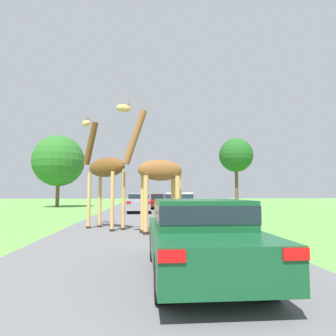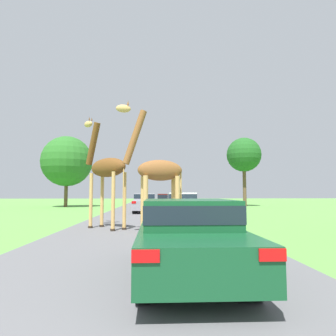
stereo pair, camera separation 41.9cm
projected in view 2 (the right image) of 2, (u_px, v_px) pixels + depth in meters
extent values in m
cube|color=#5B5B5E|center=(151.00, 208.00, 29.36)|extent=(6.92, 120.00, 0.00)
cylinder|color=tan|center=(145.00, 205.00, 10.94)|extent=(0.18, 0.18, 2.15)
cylinder|color=#2D2319|center=(145.00, 233.00, 10.86)|extent=(0.24, 0.24, 0.11)
cylinder|color=tan|center=(143.00, 204.00, 11.47)|extent=(0.18, 0.18, 2.15)
cylinder|color=#2D2319|center=(143.00, 231.00, 11.38)|extent=(0.24, 0.24, 0.11)
cylinder|color=tan|center=(177.00, 204.00, 11.24)|extent=(0.18, 0.18, 2.15)
cylinder|color=#2D2319|center=(178.00, 232.00, 11.16)|extent=(0.24, 0.24, 0.11)
cylinder|color=tan|center=(174.00, 204.00, 11.77)|extent=(0.18, 0.18, 2.15)
cylinder|color=#2D2319|center=(174.00, 230.00, 11.68)|extent=(0.24, 0.24, 0.11)
ellipsoid|color=brown|center=(160.00, 170.00, 11.46)|extent=(1.84, 0.98, 0.80)
cylinder|color=brown|center=(135.00, 137.00, 11.32)|extent=(0.94, 0.44, 2.13)
ellipsoid|color=tan|center=(123.00, 109.00, 11.30)|extent=(0.60, 0.35, 0.30)
cylinder|color=tan|center=(181.00, 186.00, 11.62)|extent=(0.06, 0.06, 1.18)
cone|color=brown|center=(128.00, 102.00, 11.30)|extent=(0.07, 0.07, 0.16)
cone|color=brown|center=(128.00, 103.00, 11.42)|extent=(0.07, 0.07, 0.16)
cylinder|color=tan|center=(91.00, 200.00, 12.94)|extent=(0.15, 0.15, 2.36)
cylinder|color=#2D2319|center=(90.00, 227.00, 12.85)|extent=(0.19, 0.19, 0.09)
cylinder|color=tan|center=(102.00, 200.00, 13.38)|extent=(0.15, 0.15, 2.36)
cylinder|color=#2D2319|center=(102.00, 226.00, 13.28)|extent=(0.19, 0.19, 0.09)
cylinder|color=tan|center=(113.00, 201.00, 11.93)|extent=(0.15, 0.15, 2.36)
cylinder|color=#2D2319|center=(113.00, 230.00, 11.83)|extent=(0.19, 0.19, 0.09)
cylinder|color=tan|center=(124.00, 201.00, 12.36)|extent=(0.15, 0.15, 2.36)
cylinder|color=#2D2319|center=(124.00, 229.00, 12.27)|extent=(0.19, 0.19, 0.09)
ellipsoid|color=brown|center=(108.00, 168.00, 12.77)|extent=(2.05, 2.02, 0.82)
cylinder|color=brown|center=(93.00, 144.00, 13.61)|extent=(0.82, 0.81, 1.94)
ellipsoid|color=tan|center=(88.00, 124.00, 13.96)|extent=(0.57, 0.56, 0.30)
cylinder|color=tan|center=(123.00, 182.00, 12.03)|extent=(0.05, 0.05, 1.30)
cone|color=brown|center=(89.00, 118.00, 13.82)|extent=(0.07, 0.07, 0.16)
cone|color=brown|center=(92.00, 119.00, 13.92)|extent=(0.07, 0.07, 0.16)
cube|color=#144C28|center=(188.00, 243.00, 5.52)|extent=(1.76, 4.33, 0.60)
cube|color=#144C28|center=(188.00, 213.00, 5.57)|extent=(1.59, 1.95, 0.49)
cube|color=#19232D|center=(188.00, 212.00, 5.57)|extent=(1.61, 1.97, 0.30)
cube|color=red|center=(146.00, 256.00, 3.34)|extent=(0.32, 0.03, 0.14)
cube|color=red|center=(273.00, 255.00, 3.41)|extent=(0.32, 0.03, 0.14)
cylinder|color=black|center=(151.00, 245.00, 6.76)|extent=(0.35, 0.68, 0.68)
cylinder|color=black|center=(212.00, 244.00, 6.83)|extent=(0.35, 0.68, 0.68)
cylinder|color=black|center=(148.00, 277.00, 4.18)|extent=(0.35, 0.68, 0.68)
cylinder|color=black|center=(248.00, 275.00, 4.24)|extent=(0.35, 0.68, 0.68)
cube|color=silver|center=(182.00, 208.00, 17.66)|extent=(1.74, 4.20, 0.69)
cube|color=silver|center=(182.00, 197.00, 17.71)|extent=(1.57, 1.89, 0.55)
cube|color=#19232D|center=(182.00, 197.00, 17.71)|extent=(1.58, 1.91, 0.33)
cube|color=red|center=(172.00, 205.00, 15.55)|extent=(0.31, 0.03, 0.16)
cube|color=red|center=(199.00, 205.00, 15.61)|extent=(0.31, 0.03, 0.16)
cylinder|color=black|center=(169.00, 211.00, 18.85)|extent=(0.35, 0.67, 0.67)
cylinder|color=black|center=(191.00, 211.00, 18.92)|extent=(0.35, 0.67, 0.67)
cylinder|color=black|center=(171.00, 214.00, 16.35)|extent=(0.35, 0.67, 0.67)
cylinder|color=black|center=(196.00, 214.00, 16.41)|extent=(0.35, 0.67, 0.67)
cube|color=gray|center=(145.00, 205.00, 23.14)|extent=(1.71, 4.14, 0.70)
cube|color=gray|center=(145.00, 197.00, 23.19)|extent=(1.54, 1.86, 0.55)
cube|color=#19232D|center=(145.00, 196.00, 23.19)|extent=(1.56, 1.88, 0.33)
cube|color=red|center=(134.00, 202.00, 21.05)|extent=(0.31, 0.03, 0.17)
cube|color=red|center=(154.00, 202.00, 21.12)|extent=(0.31, 0.03, 0.17)
cylinder|color=black|center=(137.00, 208.00, 24.32)|extent=(0.34, 0.57, 0.57)
cylinder|color=black|center=(153.00, 208.00, 24.38)|extent=(0.34, 0.57, 0.57)
cylinder|color=black|center=(135.00, 210.00, 21.84)|extent=(0.34, 0.57, 0.57)
cylinder|color=black|center=(153.00, 210.00, 21.91)|extent=(0.34, 0.57, 0.57)
cube|color=#561914|center=(166.00, 203.00, 28.86)|extent=(1.76, 4.52, 0.57)
cube|color=#561914|center=(166.00, 197.00, 28.91)|extent=(1.58, 2.03, 0.59)
cube|color=#19232D|center=(166.00, 197.00, 28.91)|extent=(1.60, 2.05, 0.35)
cube|color=red|center=(159.00, 201.00, 26.58)|extent=(0.32, 0.03, 0.14)
cube|color=red|center=(175.00, 201.00, 26.65)|extent=(0.32, 0.03, 0.14)
cylinder|color=black|center=(158.00, 205.00, 30.15)|extent=(0.35, 0.60, 0.60)
cylinder|color=black|center=(172.00, 205.00, 30.22)|extent=(0.35, 0.60, 0.60)
cylinder|color=black|center=(159.00, 206.00, 27.46)|extent=(0.35, 0.60, 0.60)
cylinder|color=black|center=(174.00, 206.00, 27.52)|extent=(0.35, 0.60, 0.60)
cylinder|color=brown|center=(66.00, 188.00, 32.07)|extent=(0.38, 0.38, 4.10)
sphere|color=#286623|center=(67.00, 161.00, 32.30)|extent=(5.42, 5.42, 5.42)
cylinder|color=brown|center=(244.00, 183.00, 33.74)|extent=(0.39, 0.39, 5.25)
sphere|color=#1E561E|center=(244.00, 155.00, 34.01)|extent=(3.87, 3.87, 3.87)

